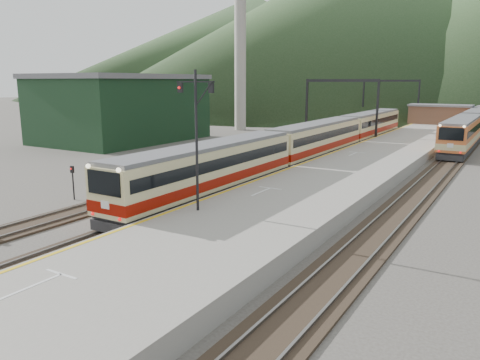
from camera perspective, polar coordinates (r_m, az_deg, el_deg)
The scene contains 16 objects.
track_main at distance 46.80m, azimuth 9.13°, elevation 2.39°, with size 2.60×200.00×0.23m.
track_far at distance 48.87m, azimuth 3.70°, elevation 2.92°, with size 2.60×200.00×0.23m.
track_second at distance 43.86m, azimuth 23.16°, elevation 0.93°, with size 2.60×200.00×0.23m.
platform at distance 43.05m, azimuth 15.04°, elevation 1.89°, with size 8.00×100.00×1.00m, color gray.
gantry_near at distance 61.25m, azimuth 12.21°, elevation 9.69°, with size 9.55×0.25×8.00m.
gantry_far at distance 85.24m, azimuth 17.86°, elevation 9.96°, with size 9.55×0.25×8.00m.
warehouse at distance 63.81m, azimuth -14.19°, elevation 8.54°, with size 14.50×20.50×8.60m.
smokestack at distance 76.14m, azimuth 0.03°, elevation 17.44°, with size 1.80×1.80×30.00m, color #9E998E.
station_shed at distance 81.80m, azimuth 23.18°, elevation 7.39°, with size 9.40×4.40×3.10m.
hill_a at distance 202.36m, azimuth 15.39°, elevation 17.87°, with size 180.00×180.00×60.00m, color #2A4824.
hill_d at distance 279.64m, azimuth 1.86°, elevation 16.01°, with size 200.00×200.00×55.00m, color #2A4824.
main_train at distance 47.05m, azimuth 9.46°, elevation 4.66°, with size 2.70×55.38×3.29m.
second_train at distance 76.26m, azimuth 26.98°, elevation 6.27°, with size 2.70×55.38×3.29m.
signal_mast at distance 24.22m, azimuth -5.35°, elevation 6.49°, with size 2.20×0.38×7.30m.
short_signal_b at distance 43.66m, azimuth 4.03°, elevation 3.69°, with size 0.26×0.23×2.27m.
short_signal_c at distance 32.72m, azimuth -19.71°, elevation 0.22°, with size 0.23×0.18×2.27m.
Camera 1 is at (17.32, -2.79, 7.72)m, focal length 35.00 mm.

